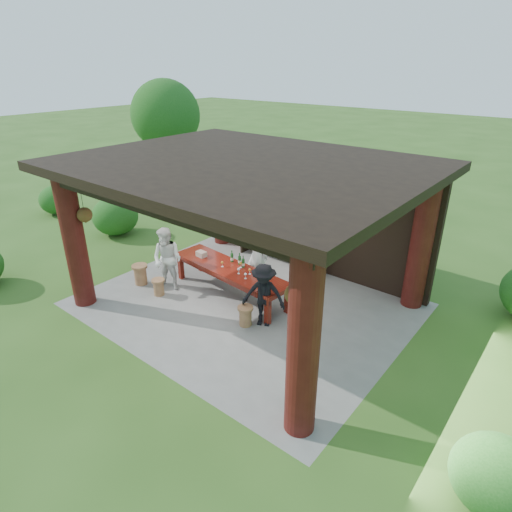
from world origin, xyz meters
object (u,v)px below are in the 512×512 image
Objects in this scene: wine_shelf at (282,224)px; host at (257,256)px; guest_man at (264,295)px; tasting_table at (230,272)px; stool_far_left at (140,274)px; guest_woman at (167,259)px; napkin_basket at (201,254)px; stool_near_left at (159,287)px; stool_near_right at (245,315)px.

host is at bearing -78.46° from wine_shelf.
tasting_table is at bearing 134.84° from guest_man.
tasting_table is 0.87m from host.
stool_far_left is 0.33× the size of guest_woman.
napkin_basket reaches higher than stool_far_left.
wine_shelf reaches higher than host.
tasting_table is 6.47× the size of stool_far_left.
stool_near_left is at bearing -5.87° from stool_far_left.
stool_near_left is at bearing -98.86° from guest_woman.
stool_near_left is at bearing -139.95° from tasting_table.
guest_man is at bearing -20.32° from tasting_table.
stool_far_left is at bearing -137.65° from napkin_basket.
host is (0.21, 0.82, 0.20)m from tasting_table.
wine_shelf is 1.66× the size of guest_woman.
wine_shelf is at bearing 94.20° from guest_man.
stool_far_left is (-0.84, 0.09, 0.06)m from stool_near_left.
wine_shelf is 0.79× the size of tasting_table.
stool_near_left is at bearing -172.62° from stool_near_right.
host is 1.01× the size of guest_woman.
tasting_table reaches higher than stool_far_left.
guest_woman is at bearing 178.54° from stool_near_right.
host is at bearing 26.59° from guest_woman.
stool_near_left is 1.38m from napkin_basket.
guest_man is at bearing -60.96° from wine_shelf.
guest_man is at bearing -12.97° from guest_woman.
stool_near_left is at bearing 47.91° from host.
host reaches higher than stool_far_left.
guest_woman is at bearing -152.14° from tasting_table.
guest_man is at bearing 12.02° from stool_near_left.
stool_far_left is 3.14m from host.
stool_near_right is at bearing -67.62° from wine_shelf.
wine_shelf is at bearing 69.67° from stool_near_left.
guest_man is (1.29, -1.37, -0.09)m from host.
napkin_basket is at bearing 158.95° from stool_near_right.
guest_man is 2.58m from napkin_basket.
wine_shelf is at bearing 92.43° from tasting_table.
napkin_basket is at bearing 142.29° from guest_man.
napkin_basket is at bearing 29.59° from host.
wine_shelf is at bearing 57.87° from stool_far_left.
guest_man reaches higher than tasting_table.
napkin_basket is at bearing 42.35° from stool_far_left.
stool_far_left is at bearing -154.16° from tasting_table.
guest_woman is 2.95m from guest_man.
stool_far_left is 0.32× the size of host.
tasting_table is 8.05× the size of stool_near_left.
tasting_table is 13.47× the size of napkin_basket.
host reaches higher than napkin_basket.
tasting_table is 1.86m from stool_near_left.
tasting_table is 2.35× the size of guest_man.
stool_near_right is at bearing -34.80° from tasting_table.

